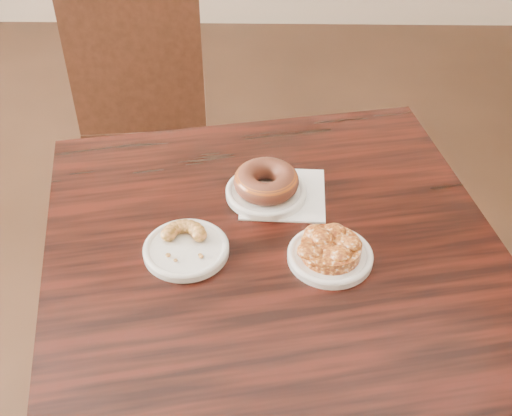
{
  "coord_description": "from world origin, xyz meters",
  "views": [
    {
      "loc": [
        0.27,
        -0.92,
        1.53
      ],
      "look_at": [
        0.25,
        -0.06,
        0.8
      ],
      "focal_mm": 45.0,
      "sensor_mm": 36.0,
      "label": 1
    }
  ],
  "objects_px": {
    "cafe_table": "(271,371)",
    "cruller_fragment": "(185,242)",
    "apple_fritter": "(331,247)",
    "chair_far": "(148,106)",
    "glazed_donut": "(266,181)"
  },
  "relations": [
    {
      "from": "chair_far",
      "to": "glazed_donut",
      "type": "relative_size",
      "value": 7.23
    },
    {
      "from": "cafe_table",
      "to": "cruller_fragment",
      "type": "bearing_deg",
      "value": 177.71
    },
    {
      "from": "glazed_donut",
      "to": "cruller_fragment",
      "type": "relative_size",
      "value": 1.34
    },
    {
      "from": "cafe_table",
      "to": "apple_fritter",
      "type": "relative_size",
      "value": 5.53
    },
    {
      "from": "cruller_fragment",
      "to": "glazed_donut",
      "type": "bearing_deg",
      "value": 48.61
    },
    {
      "from": "cafe_table",
      "to": "apple_fritter",
      "type": "bearing_deg",
      "value": -31.76
    },
    {
      "from": "cafe_table",
      "to": "chair_far",
      "type": "distance_m",
      "value": 1.04
    },
    {
      "from": "cafe_table",
      "to": "glazed_donut",
      "type": "distance_m",
      "value": 0.43
    },
    {
      "from": "cafe_table",
      "to": "chair_far",
      "type": "height_order",
      "value": "chair_far"
    },
    {
      "from": "glazed_donut",
      "to": "cruller_fragment",
      "type": "distance_m",
      "value": 0.21
    },
    {
      "from": "cafe_table",
      "to": "glazed_donut",
      "type": "relative_size",
      "value": 6.44
    },
    {
      "from": "chair_far",
      "to": "glazed_donut",
      "type": "xyz_separation_m",
      "value": [
        0.38,
        -0.82,
        0.34
      ]
    },
    {
      "from": "glazed_donut",
      "to": "chair_far",
      "type": "bearing_deg",
      "value": 114.99
    },
    {
      "from": "cafe_table",
      "to": "cruller_fragment",
      "type": "distance_m",
      "value": 0.43
    },
    {
      "from": "chair_far",
      "to": "cruller_fragment",
      "type": "xyz_separation_m",
      "value": [
        0.25,
        -0.98,
        0.32
      ]
    }
  ]
}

